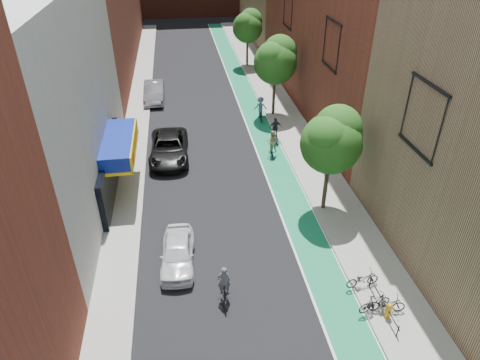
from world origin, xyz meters
name	(u,v)px	position (x,y,z in m)	size (l,w,h in m)	color
bike_lane	(251,107)	(4.00, 26.00, 0.01)	(2.00, 68.00, 0.01)	#14754B
sidewalk_left	(138,113)	(-6.00, 26.00, 0.07)	(2.00, 68.00, 0.15)	gray
sidewalk_right	(278,105)	(6.50, 26.00, 0.07)	(3.00, 68.00, 0.15)	gray
building_left_white	(20,105)	(-11.00, 14.00, 6.00)	(8.00, 20.00, 12.00)	silver
tree_near	(332,139)	(5.65, 10.02, 4.66)	(3.40, 3.36, 6.42)	#332619
tree_mid	(276,59)	(5.65, 24.02, 4.89)	(3.55, 3.53, 6.74)	#332619
tree_far	(248,25)	(5.65, 38.02, 4.50)	(3.30, 3.25, 6.21)	#332619
parked_car_white	(178,253)	(-3.00, 6.64, 0.69)	(1.62, 4.03, 1.37)	silver
parked_car_black	(169,148)	(-3.33, 17.66, 0.80)	(2.66, 5.76, 1.60)	black
parked_car_silver	(154,92)	(-4.60, 29.01, 0.83)	(1.76, 5.04, 1.66)	gray
cyclist_lead	(224,290)	(-0.99, 3.91, 0.63)	(0.70, 1.74, 1.92)	black
cyclist_lane_near	(272,145)	(3.95, 16.90, 0.85)	(0.83, 1.56, 1.96)	black
cyclist_lane_mid	(275,133)	(4.68, 19.03, 0.75)	(0.98, 1.70, 1.99)	black
cyclist_lane_far	(260,110)	(4.32, 23.17, 0.88)	(1.10, 1.82, 2.01)	black
parked_bike_near	(362,279)	(5.44, 3.69, 0.57)	(0.56, 1.60, 0.84)	black
parked_bike_mid	(375,303)	(5.40, 2.22, 0.63)	(0.45, 1.58, 0.95)	black
parked_bike_far	(387,304)	(5.90, 2.12, 0.58)	(0.57, 1.63, 0.85)	black
fire_hydrant	(389,310)	(5.84, 1.80, 0.57)	(0.28, 0.28, 0.79)	#C28516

